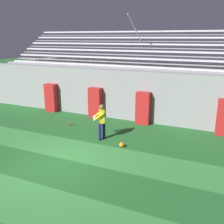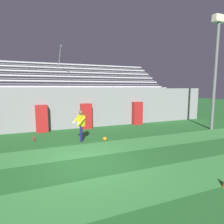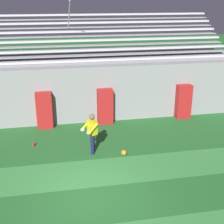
{
  "view_description": "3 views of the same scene",
  "coord_description": "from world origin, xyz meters",
  "px_view_note": "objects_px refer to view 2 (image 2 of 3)",
  "views": [
    {
      "loc": [
        5.62,
        -7.17,
        4.58
      ],
      "look_at": [
        1.17,
        2.55,
        1.52
      ],
      "focal_mm": 42.0,
      "sensor_mm": 36.0,
      "label": 1
    },
    {
      "loc": [
        -1.65,
        -6.79,
        2.89
      ],
      "look_at": [
        2.02,
        2.42,
        1.58
      ],
      "focal_mm": 30.0,
      "sensor_mm": 36.0,
      "label": 2
    },
    {
      "loc": [
        -0.89,
        -8.29,
        6.0
      ],
      "look_at": [
        1.32,
        3.37,
        1.56
      ],
      "focal_mm": 50.0,
      "sensor_mm": 36.0,
      "label": 3
    }
  ],
  "objects_px": {
    "padding_pillar_gate_left": "(42,119)",
    "soccer_ball": "(105,139)",
    "goalkeeper": "(81,124)",
    "water_bottle": "(34,139)",
    "padding_pillar_far_right": "(137,113)",
    "floodlight_pole": "(216,58)",
    "padding_pillar_gate_right": "(86,116)"
  },
  "relations": [
    {
      "from": "soccer_ball",
      "to": "water_bottle",
      "type": "bearing_deg",
      "value": 158.31
    },
    {
      "from": "padding_pillar_far_right",
      "to": "goalkeeper",
      "type": "distance_m",
      "value": 5.91
    },
    {
      "from": "padding_pillar_gate_left",
      "to": "soccer_ball",
      "type": "bearing_deg",
      "value": -47.83
    },
    {
      "from": "floodlight_pole",
      "to": "soccer_ball",
      "type": "height_order",
      "value": "floodlight_pole"
    },
    {
      "from": "soccer_ball",
      "to": "water_bottle",
      "type": "relative_size",
      "value": 0.92
    },
    {
      "from": "padding_pillar_gate_left",
      "to": "goalkeeper",
      "type": "relative_size",
      "value": 1.06
    },
    {
      "from": "padding_pillar_gate_left",
      "to": "soccer_ball",
      "type": "distance_m",
      "value": 4.69
    },
    {
      "from": "padding_pillar_gate_right",
      "to": "padding_pillar_far_right",
      "type": "xyz_separation_m",
      "value": [
        4.09,
        0.0,
        0.0
      ]
    },
    {
      "from": "padding_pillar_far_right",
      "to": "padding_pillar_gate_right",
      "type": "bearing_deg",
      "value": 180.0
    },
    {
      "from": "padding_pillar_far_right",
      "to": "goalkeeper",
      "type": "relative_size",
      "value": 1.06
    },
    {
      "from": "goalkeeper",
      "to": "soccer_ball",
      "type": "height_order",
      "value": "goalkeeper"
    },
    {
      "from": "goalkeeper",
      "to": "water_bottle",
      "type": "height_order",
      "value": "goalkeeper"
    },
    {
      "from": "floodlight_pole",
      "to": "water_bottle",
      "type": "xyz_separation_m",
      "value": [
        -11.43,
        1.48,
        -4.67
      ]
    },
    {
      "from": "padding_pillar_gate_right",
      "to": "padding_pillar_far_right",
      "type": "distance_m",
      "value": 4.09
    },
    {
      "from": "padding_pillar_gate_right",
      "to": "soccer_ball",
      "type": "relative_size",
      "value": 8.01
    },
    {
      "from": "padding_pillar_gate_left",
      "to": "soccer_ball",
      "type": "xyz_separation_m",
      "value": [
        3.11,
        -3.43,
        -0.77
      ]
    },
    {
      "from": "padding_pillar_far_right",
      "to": "goalkeeper",
      "type": "xyz_separation_m",
      "value": [
        -5.12,
        -2.97,
        0.07
      ]
    },
    {
      "from": "padding_pillar_gate_left",
      "to": "padding_pillar_far_right",
      "type": "relative_size",
      "value": 1.0
    },
    {
      "from": "padding_pillar_gate_left",
      "to": "goalkeeper",
      "type": "bearing_deg",
      "value": -57.32
    },
    {
      "from": "padding_pillar_gate_left",
      "to": "water_bottle",
      "type": "height_order",
      "value": "padding_pillar_gate_left"
    },
    {
      "from": "floodlight_pole",
      "to": "soccer_ball",
      "type": "bearing_deg",
      "value": 179.68
    },
    {
      "from": "padding_pillar_gate_right",
      "to": "floodlight_pole",
      "type": "xyz_separation_m",
      "value": [
        8.01,
        -3.47,
        3.91
      ]
    },
    {
      "from": "padding_pillar_gate_right",
      "to": "floodlight_pole",
      "type": "bearing_deg",
      "value": -23.44
    },
    {
      "from": "padding_pillar_gate_right",
      "to": "padding_pillar_far_right",
      "type": "relative_size",
      "value": 1.0
    },
    {
      "from": "padding_pillar_gate_left",
      "to": "water_bottle",
      "type": "xyz_separation_m",
      "value": [
        -0.49,
        -2.0,
        -0.76
      ]
    },
    {
      "from": "padding_pillar_gate_right",
      "to": "padding_pillar_far_right",
      "type": "bearing_deg",
      "value": 0.0
    },
    {
      "from": "floodlight_pole",
      "to": "padding_pillar_far_right",
      "type": "bearing_deg",
      "value": 138.45
    },
    {
      "from": "padding_pillar_far_right",
      "to": "floodlight_pole",
      "type": "relative_size",
      "value": 0.23
    },
    {
      "from": "padding_pillar_gate_left",
      "to": "padding_pillar_gate_right",
      "type": "bearing_deg",
      "value": 0.0
    },
    {
      "from": "padding_pillar_gate_right",
      "to": "water_bottle",
      "type": "height_order",
      "value": "padding_pillar_gate_right"
    },
    {
      "from": "padding_pillar_gate_right",
      "to": "goalkeeper",
      "type": "distance_m",
      "value": 3.14
    },
    {
      "from": "padding_pillar_gate_right",
      "to": "floodlight_pole",
      "type": "height_order",
      "value": "floodlight_pole"
    }
  ]
}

